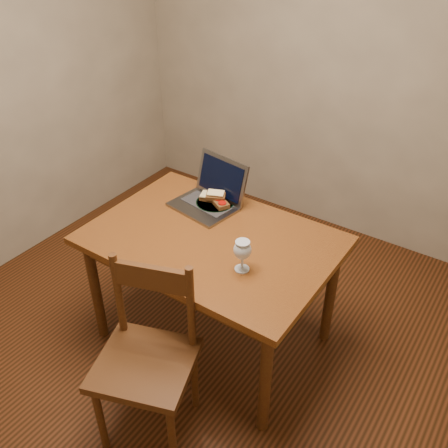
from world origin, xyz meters
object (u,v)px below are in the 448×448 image
Objects in this scene: milk_glass at (242,256)px; table at (212,250)px; plate at (215,203)px; laptop at (212,193)px; chair at (146,352)px.

table is at bearing 154.15° from milk_glass.
table is 0.34m from plate.
table is 0.38m from laptop.
table is 5.75× the size of plate.
chair is at bearing -63.91° from laptop.
table is 0.67m from chair.
plate is (-0.26, 0.93, 0.24)m from chair.
milk_glass reaches higher than table.
chair is 1.00m from plate.
chair is 2.46× the size of plate.
plate is 0.07m from laptop.
laptop is at bearing 139.04° from milk_glass.
plate is 1.33× the size of milk_glass.
milk_glass reaches higher than chair.
milk_glass is at bearing -42.48° from plate.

